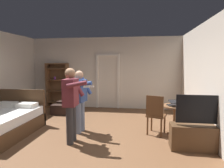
% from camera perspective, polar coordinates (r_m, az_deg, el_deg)
% --- Properties ---
extents(ground_plane, '(7.29, 7.29, 0.00)m').
position_cam_1_polar(ground_plane, '(4.84, -9.56, -15.45)').
color(ground_plane, brown).
extents(wall_back, '(6.10, 0.12, 2.77)m').
position_cam_1_polar(wall_back, '(7.79, -2.15, 3.23)').
color(wall_back, silver).
rests_on(wall_back, ground_plane).
extents(wall_right, '(0.12, 6.87, 2.77)m').
position_cam_1_polar(wall_right, '(4.58, 28.46, 0.54)').
color(wall_right, silver).
rests_on(wall_right, ground_plane).
extents(doorway_frame, '(0.93, 0.08, 2.13)m').
position_cam_1_polar(doorway_frame, '(7.70, -1.26, 1.99)').
color(doorway_frame, white).
rests_on(doorway_frame, ground_plane).
extents(bed, '(1.37, 1.94, 1.02)m').
position_cam_1_polar(bed, '(5.64, -29.22, -9.77)').
color(bed, '#4C331E').
rests_on(bed, ground_plane).
extents(bookshelf, '(0.88, 0.32, 1.77)m').
position_cam_1_polar(bookshelf, '(8.16, -15.49, 0.12)').
color(bookshelf, brown).
rests_on(bookshelf, ground_plane).
extents(tv_flatscreen, '(1.18, 0.40, 1.14)m').
position_cam_1_polar(tv_flatscreen, '(4.50, 24.22, -13.15)').
color(tv_flatscreen, '#4C331E').
rests_on(tv_flatscreen, ground_plane).
extents(side_table, '(0.67, 0.67, 0.70)m').
position_cam_1_polar(side_table, '(5.29, 17.80, -8.38)').
color(side_table, brown).
rests_on(side_table, ground_plane).
extents(laptop, '(0.38, 0.39, 0.16)m').
position_cam_1_polar(laptop, '(5.19, 17.74, -5.52)').
color(laptop, black).
rests_on(laptop, side_table).
extents(bottle_on_table, '(0.06, 0.06, 0.26)m').
position_cam_1_polar(bottle_on_table, '(5.17, 19.60, -4.95)').
color(bottle_on_table, '#302611').
rests_on(bottle_on_table, side_table).
extents(wooden_chair, '(0.54, 0.54, 0.99)m').
position_cam_1_polar(wooden_chair, '(4.98, 12.57, -8.31)').
color(wooden_chair, brown).
rests_on(wooden_chair, ground_plane).
extents(person_blue_shirt, '(0.63, 0.56, 1.66)m').
position_cam_1_polar(person_blue_shirt, '(4.41, -11.78, -4.66)').
color(person_blue_shirt, '#333338').
rests_on(person_blue_shirt, ground_plane).
extents(person_striped_shirt, '(0.60, 0.60, 1.58)m').
position_cam_1_polar(person_striped_shirt, '(5.05, -9.27, -3.91)').
color(person_striped_shirt, slate).
rests_on(person_striped_shirt, ground_plane).
extents(suitcase_dark, '(0.63, 0.32, 0.34)m').
position_cam_1_polar(suitcase_dark, '(7.05, -14.68, -7.24)').
color(suitcase_dark, black).
rests_on(suitcase_dark, ground_plane).
extents(suitcase_small, '(0.50, 0.40, 0.39)m').
position_cam_1_polar(suitcase_small, '(7.45, -13.67, -6.31)').
color(suitcase_small, black).
rests_on(suitcase_small, ground_plane).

